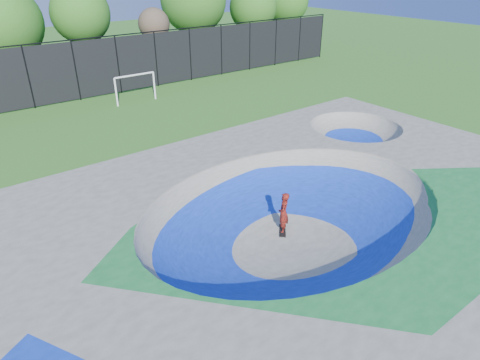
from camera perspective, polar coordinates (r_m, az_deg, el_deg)
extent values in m
plane|color=#2B631B|center=(15.09, 6.98, -7.90)|extent=(120.00, 120.00, 0.00)
cube|color=gray|center=(14.67, 7.14, -5.51)|extent=(22.00, 14.00, 1.50)
imported|color=red|center=(15.06, 5.81, -4.39)|extent=(0.67, 0.64, 1.54)
cube|color=black|center=(15.46, 5.68, -6.74)|extent=(0.68, 0.73, 0.05)
cylinder|color=white|center=(29.63, -16.19, 11.15)|extent=(0.12, 0.12, 1.85)
cylinder|color=white|center=(30.71, -11.35, 12.24)|extent=(0.12, 0.12, 1.85)
cylinder|color=white|center=(29.92, -13.93, 13.41)|extent=(2.77, 0.12, 0.12)
cylinder|color=black|center=(30.87, -26.36, 12.13)|extent=(0.09, 0.09, 4.00)
cylinder|color=black|center=(31.58, -21.04, 13.42)|extent=(0.09, 0.09, 4.00)
cylinder|color=black|center=(32.56, -15.94, 14.54)|extent=(0.09, 0.09, 4.00)
cylinder|color=black|center=(33.77, -11.13, 15.48)|extent=(0.09, 0.09, 4.00)
cylinder|color=black|center=(35.20, -6.64, 16.26)|extent=(0.09, 0.09, 4.00)
cylinder|color=black|center=(36.82, -2.50, 16.89)|extent=(0.09, 0.09, 4.00)
cylinder|color=black|center=(38.60, 1.30, 17.40)|extent=(0.09, 0.09, 4.00)
cylinder|color=black|center=(40.53, 4.77, 17.79)|extent=(0.09, 0.09, 4.00)
cylinder|color=black|center=(42.58, 7.93, 18.10)|extent=(0.09, 0.09, 4.00)
cylinder|color=black|center=(44.74, 10.80, 18.33)|extent=(0.09, 0.09, 4.00)
cube|color=black|center=(31.58, -21.04, 13.42)|extent=(48.00, 0.03, 3.80)
cylinder|color=black|center=(31.22, -21.67, 16.96)|extent=(48.00, 0.08, 0.08)
cylinder|color=#412920|center=(35.90, -27.85, 12.60)|extent=(0.44, 0.44, 2.77)
sphere|color=#28631A|center=(35.37, -29.08, 17.85)|extent=(5.34, 5.34, 5.34)
cylinder|color=#412920|center=(36.62, -19.63, 14.92)|extent=(0.44, 0.44, 3.45)
sphere|color=#28631A|center=(36.14, -20.50, 20.08)|extent=(4.35, 4.35, 4.35)
cylinder|color=#412920|center=(38.83, -11.06, 16.08)|extent=(0.44, 0.44, 2.80)
sphere|color=brown|center=(38.44, -11.41, 19.73)|extent=(2.60, 2.60, 2.60)
cylinder|color=#412920|center=(42.69, -5.96, 17.66)|extent=(0.44, 0.44, 3.16)
sphere|color=#28631A|center=(42.23, -6.23, 22.77)|extent=(5.96, 5.96, 5.96)
cylinder|color=#412920|center=(44.96, 1.71, 18.05)|extent=(0.44, 0.44, 2.83)
sphere|color=#28631A|center=(44.56, 1.77, 22.03)|extent=(4.58, 4.58, 4.58)
cylinder|color=#412920|center=(48.80, 5.91, 18.80)|extent=(0.44, 0.44, 3.05)
sphere|color=#28631A|center=(48.43, 6.11, 22.66)|extent=(4.74, 4.74, 4.74)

